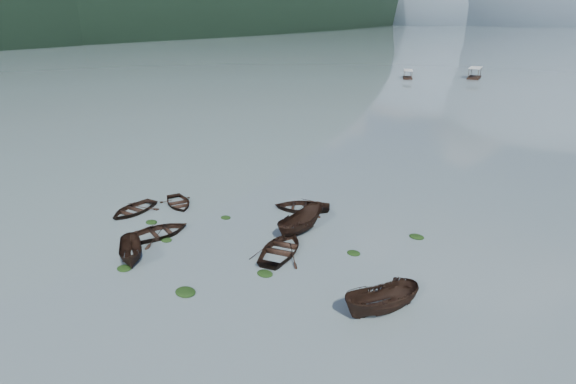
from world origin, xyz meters
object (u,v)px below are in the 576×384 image
Objects in this scene: rowboat_3 at (282,253)px; pontoon_left at (408,78)px; rowboat_0 at (134,212)px; pontoon_centre at (474,78)px.

pontoon_left is at bearing -87.52° from rowboat_3.
pontoon_left is at bearing 92.30° from rowboat_0.
rowboat_0 is at bearing -106.32° from pontoon_left.
rowboat_3 is 0.73× the size of pontoon_centre.
pontoon_left is (-12.51, 93.55, 0.00)m from rowboat_0.
pontoon_centre is (1.42, 103.50, 0.00)m from rowboat_0.
pontoon_centre is (-12.70, 101.91, 0.00)m from rowboat_3.
pontoon_left is (-26.63, 91.96, 0.00)m from rowboat_3.
rowboat_0 is at bearing -7.25° from rowboat_3.
pontoon_left is at bearing -152.06° from pontoon_centre.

